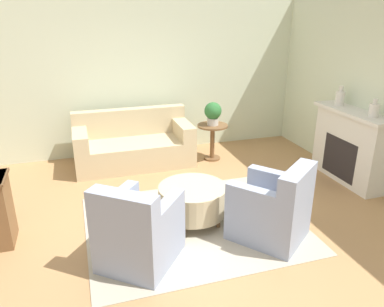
{
  "coord_description": "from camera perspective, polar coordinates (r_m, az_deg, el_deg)",
  "views": [
    {
      "loc": [
        -1.26,
        -3.93,
        2.54
      ],
      "look_at": [
        0.15,
        0.55,
        0.75
      ],
      "focal_mm": 35.0,
      "sensor_mm": 36.0,
      "label": 1
    }
  ],
  "objects": [
    {
      "name": "rug",
      "position": [
        4.84,
        0.26,
        -10.7
      ],
      "size": [
        2.65,
        2.21,
        0.01
      ],
      "color": "#B2A893",
      "rests_on": "ground_plane"
    },
    {
      "name": "armchair_right",
      "position": [
        4.5,
        12.22,
        -8.42
      ],
      "size": [
        1.05,
        1.07,
        0.94
      ],
      "color": "#8E99B2",
      "rests_on": "rug"
    },
    {
      "name": "wall_back",
      "position": [
        7.07,
        -7.11,
        11.44
      ],
      "size": [
        9.75,
        0.12,
        2.8
      ],
      "color": "beige",
      "rests_on": "ground_plane"
    },
    {
      "name": "couch",
      "position": [
        6.64,
        -8.9,
        1.2
      ],
      "size": [
        2.0,
        0.94,
        0.92
      ],
      "color": "#C6B289",
      "rests_on": "ground_plane"
    },
    {
      "name": "ottoman_table",
      "position": [
        4.78,
        0.06,
        -7.0
      ],
      "size": [
        0.86,
        0.86,
        0.47
      ],
      "color": "#C6B289",
      "rests_on": "rug"
    },
    {
      "name": "armchair_left",
      "position": [
        4.04,
        -8.25,
        -11.85
      ],
      "size": [
        1.05,
        1.07,
        0.94
      ],
      "color": "#8E99B2",
      "rests_on": "rug"
    },
    {
      "name": "potted_plant_on_side_table",
      "position": [
        6.61,
        3.21,
        6.27
      ],
      "size": [
        0.3,
        0.3,
        0.41
      ],
      "color": "beige",
      "rests_on": "side_table"
    },
    {
      "name": "ground_plane",
      "position": [
        4.85,
        0.26,
        -10.75
      ],
      "size": [
        16.0,
        16.0,
        0.0
      ],
      "primitive_type": "plane",
      "color": "#AD7F51"
    },
    {
      "name": "vase_mantel_far",
      "position": [
        5.88,
        25.98,
        6.0
      ],
      "size": [
        0.14,
        0.14,
        0.26
      ],
      "color": "silver",
      "rests_on": "fireplace"
    },
    {
      "name": "fireplace",
      "position": [
        6.32,
        22.97,
        1.24
      ],
      "size": [
        0.44,
        1.44,
        1.14
      ],
      "color": "silver",
      "rests_on": "ground_plane"
    },
    {
      "name": "side_table",
      "position": [
        6.74,
        3.13,
        2.71
      ],
      "size": [
        0.54,
        0.54,
        0.65
      ],
      "color": "brown",
      "rests_on": "ground_plane"
    },
    {
      "name": "vase_mantel_near",
      "position": [
        6.41,
        21.63,
        7.92
      ],
      "size": [
        0.14,
        0.14,
        0.31
      ],
      "color": "silver",
      "rests_on": "fireplace"
    }
  ]
}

